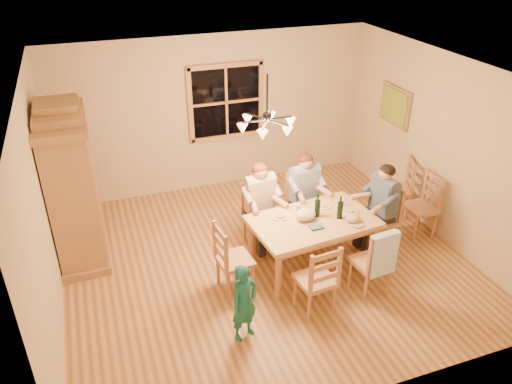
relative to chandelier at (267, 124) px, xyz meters
name	(u,v)px	position (x,y,z in m)	size (l,w,h in m)	color
floor	(265,260)	(0.00, 0.00, -2.08)	(5.50, 5.50, 0.00)	brown
ceiling	(267,74)	(0.00, 0.00, 0.62)	(5.50, 5.00, 0.02)	white
wall_back	(215,114)	(0.00, 2.50, -0.73)	(5.50, 0.02, 2.70)	#C8B38D
wall_left	(41,213)	(-2.75, 0.00, -0.73)	(0.02, 5.00, 2.70)	#C8B38D
wall_right	(441,147)	(2.75, 0.00, -0.73)	(0.02, 5.00, 2.70)	#C8B38D
window	(226,102)	(0.20, 2.47, -0.53)	(1.30, 0.06, 1.30)	black
painting	(395,106)	(2.71, 1.20, -0.48)	(0.06, 0.78, 0.64)	olive
chandelier	(267,124)	(0.00, 0.00, 0.00)	(0.77, 0.68, 0.71)	black
armoire	(73,189)	(-2.42, 1.07, -1.02)	(0.66, 1.40, 2.30)	olive
dining_table	(313,226)	(0.55, -0.34, -1.42)	(1.74, 1.16, 0.76)	tan
chair_far_left	(260,227)	(0.06, 0.40, -1.77)	(0.48, 0.46, 0.99)	#A27247
chair_far_right	(303,216)	(0.79, 0.47, -1.77)	(0.48, 0.46, 0.99)	#A27247
chair_near_left	(315,289)	(0.21, -1.15, -1.77)	(0.48, 0.46, 0.99)	#A27247
chair_near_right	(370,271)	(1.03, -1.07, -1.77)	(0.48, 0.46, 0.99)	#A27247
chair_end_left	(235,269)	(-0.59, -0.45, -1.77)	(0.46, 0.48, 0.99)	#A27247
chair_end_right	(379,229)	(1.69, -0.23, -1.77)	(0.46, 0.48, 0.99)	#A27247
adult_woman	(260,195)	(0.06, 0.40, -1.24)	(0.42, 0.45, 0.87)	#C7AF99
adult_plaid_man	(305,185)	(0.79, 0.47, -1.24)	(0.42, 0.45, 0.87)	#356792
adult_slate_man	(383,197)	(1.69, -0.23, -1.24)	(0.45, 0.42, 0.87)	#42566A
towel	(383,254)	(1.05, -1.26, -1.38)	(0.38, 0.10, 0.58)	#B4D9F5
wine_bottle_a	(317,205)	(0.64, -0.26, -1.15)	(0.08, 0.08, 0.33)	black
wine_bottle_b	(340,207)	(0.90, -0.42, -1.15)	(0.08, 0.08, 0.33)	black
plate_woman	(280,216)	(0.16, -0.11, -1.31)	(0.26, 0.26, 0.02)	white
plate_plaid	(322,205)	(0.83, -0.04, -1.31)	(0.26, 0.26, 0.02)	white
plate_slate	(349,210)	(1.12, -0.30, -1.31)	(0.26, 0.26, 0.02)	white
wine_glass_a	(298,209)	(0.43, -0.12, -1.25)	(0.06, 0.06, 0.14)	silver
wine_glass_b	(342,203)	(1.06, -0.18, -1.25)	(0.06, 0.06, 0.14)	silver
cap	(353,218)	(1.02, -0.56, -1.26)	(0.20, 0.20, 0.11)	tan
napkin	(316,226)	(0.50, -0.52, -1.30)	(0.18, 0.14, 0.03)	#486885
cloth_bundle	(306,215)	(0.45, -0.30, -1.24)	(0.28, 0.22, 0.15)	beige
child	(244,303)	(-0.75, -1.30, -1.58)	(0.36, 0.24, 0.99)	#176B6A
chair_spare_front	(418,216)	(2.45, -0.14, -1.77)	(0.42, 0.44, 0.99)	#A27247
chair_spare_back	(395,197)	(2.45, 0.50, -1.77)	(0.56, 0.57, 0.99)	#A27247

